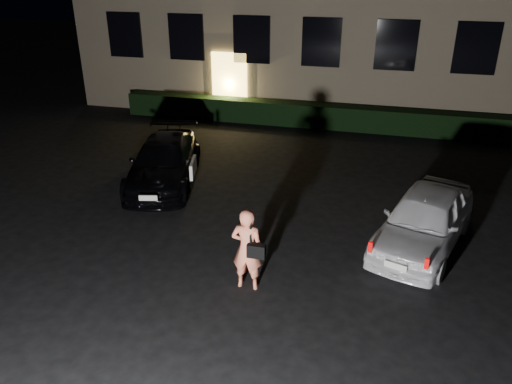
# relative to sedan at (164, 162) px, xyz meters

# --- Properties ---
(ground) EXTENTS (80.00, 80.00, 0.00)m
(ground) POSITION_rel_sedan_xyz_m (3.29, -4.26, -0.61)
(ground) COLOR black
(ground) RESTS_ON ground
(hedge) EXTENTS (15.00, 0.70, 0.85)m
(hedge) POSITION_rel_sedan_xyz_m (3.29, 6.24, -0.18)
(hedge) COLOR black
(hedge) RESTS_ON ground
(sedan) EXTENTS (2.68, 4.47, 1.21)m
(sedan) POSITION_rel_sedan_xyz_m (0.00, 0.00, 0.00)
(sedan) COLOR black
(sedan) RESTS_ON ground
(hatch) EXTENTS (2.59, 4.05, 1.28)m
(hatch) POSITION_rel_sedan_xyz_m (6.85, -1.76, 0.04)
(hatch) COLOR white
(hatch) RESTS_ON ground
(man) EXTENTS (0.68, 0.40, 1.65)m
(man) POSITION_rel_sedan_xyz_m (3.60, -4.19, 0.22)
(man) COLOR #FF8564
(man) RESTS_ON ground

